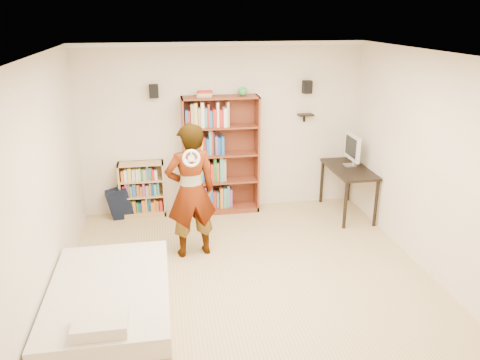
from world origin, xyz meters
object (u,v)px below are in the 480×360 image
(daybed, at_px, (110,300))
(person, at_px, (191,191))
(low_bookshelf, at_px, (142,189))
(tall_bookshelf, at_px, (221,156))
(computer_desk, at_px, (347,191))

(daybed, relative_size, person, 1.05)
(low_bookshelf, relative_size, daybed, 0.47)
(tall_bookshelf, xyz_separation_m, low_bookshelf, (-1.27, 0.04, -0.50))
(tall_bookshelf, xyz_separation_m, daybed, (-1.55, -2.77, -0.67))
(daybed, bearing_deg, tall_bookshelf, 60.70)
(tall_bookshelf, distance_m, computer_desk, 2.12)
(daybed, bearing_deg, low_bookshelf, 84.35)
(person, bearing_deg, computer_desk, -170.20)
(daybed, distance_m, person, 1.80)
(tall_bookshelf, relative_size, computer_desk, 1.65)
(low_bookshelf, relative_size, person, 0.49)
(computer_desk, height_order, person, person)
(computer_desk, bearing_deg, person, -160.12)
(low_bookshelf, bearing_deg, computer_desk, -8.54)
(tall_bookshelf, relative_size, person, 1.04)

